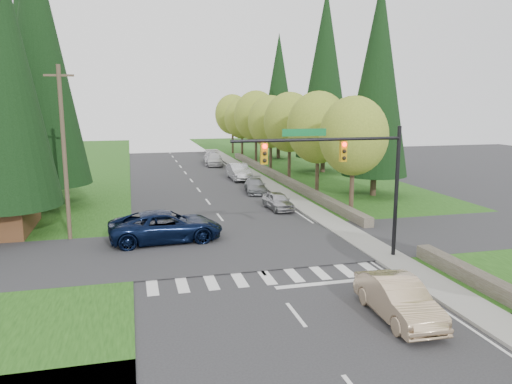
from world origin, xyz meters
name	(u,v)px	position (x,y,z in m)	size (l,w,h in m)	color
ground	(288,304)	(0.00, 0.00, 0.00)	(120.00, 120.00, 0.00)	#28282B
grass_east	(362,196)	(13.00, 20.00, 0.03)	(14.00, 110.00, 0.06)	#1B4211
grass_west	(31,213)	(-13.00, 20.00, 0.03)	(14.00, 110.00, 0.06)	#1B4211
cross_street	(244,248)	(0.00, 8.00, 0.00)	(120.00, 8.00, 0.10)	#28282B
sidewalk_east	(286,195)	(6.90, 22.00, 0.07)	(1.80, 80.00, 0.13)	gray
curb_east	(277,195)	(6.05, 22.00, 0.07)	(0.20, 80.00, 0.13)	gray
stone_wall_north	(278,177)	(8.60, 30.00, 0.35)	(0.70, 40.00, 0.70)	#4C4438
traffic_signal	(346,164)	(4.37, 4.50, 4.98)	(8.70, 0.37, 6.80)	black
utility_pole	(64,152)	(-9.50, 12.00, 5.14)	(1.60, 0.24, 10.00)	#473828
decid_tree_0	(354,136)	(9.20, 14.00, 5.60)	(4.80, 4.80, 8.37)	#38281C
decid_tree_1	(318,128)	(9.30, 21.00, 5.80)	(5.20, 5.20, 8.80)	#38281C
decid_tree_2	(290,122)	(9.10, 28.00, 5.93)	(5.00, 5.00, 8.82)	#38281C
decid_tree_3	(271,122)	(9.20, 35.00, 5.66)	(5.00, 5.00, 8.55)	#38281C
decid_tree_4	(256,116)	(9.30, 42.00, 6.06)	(5.40, 5.40, 9.18)	#38281C
decid_tree_5	(242,118)	(9.10, 49.00, 5.53)	(4.80, 4.80, 8.30)	#38281C
decid_tree_6	(232,114)	(9.20, 56.00, 5.86)	(5.20, 5.20, 8.86)	#38281C
conifer_w_c	(38,54)	(-12.00, 22.00, 11.29)	(6.46, 6.46, 20.80)	#38281C
conifer_w_e	(26,72)	(-14.00, 28.00, 10.29)	(5.78, 5.78, 18.80)	#38281C
conifer_e_a	(378,78)	(14.00, 20.00, 9.79)	(5.44, 5.44, 17.80)	#38281C
conifer_e_b	(325,74)	(15.00, 34.00, 10.79)	(6.12, 6.12, 19.80)	#38281C
conifer_e_c	(279,90)	(14.00, 48.00, 9.29)	(5.10, 5.10, 16.80)	#38281C
sedan_champagne	(398,299)	(3.60, -2.23, 0.77)	(1.62, 4.66, 1.53)	#D7B68F
suv_navy	(166,226)	(-4.06, 10.32, 0.90)	(2.99, 6.47, 1.80)	black
parked_car_a	(278,201)	(4.65, 16.92, 0.64)	(1.52, 3.78, 1.29)	#A3A3A7
parked_car_b	(255,186)	(4.67, 23.95, 0.62)	(1.73, 4.25, 1.23)	gray
parked_car_c	(239,172)	(4.78, 31.38, 0.82)	(1.74, 5.00, 1.65)	silver
parked_car_d	(215,159)	(4.21, 42.74, 0.78)	(1.84, 4.56, 1.55)	silver
parked_car_e	(212,158)	(4.20, 44.45, 0.77)	(2.15, 5.29, 1.53)	#B0AFB4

